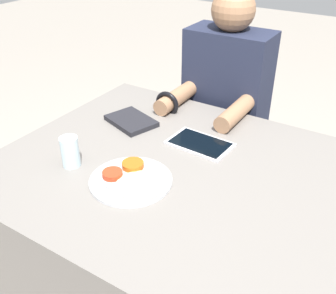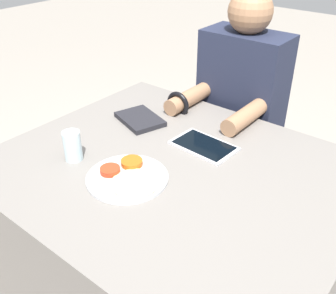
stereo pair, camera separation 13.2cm
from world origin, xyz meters
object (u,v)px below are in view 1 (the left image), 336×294
at_px(thali_tray, 131,179).
at_px(person_diner, 223,127).
at_px(red_notebook, 131,121).
at_px(tablet_device, 200,144).
at_px(drinking_glass, 70,152).

distance_m(thali_tray, person_diner, 0.80).
height_order(thali_tray, red_notebook, thali_tray).
distance_m(thali_tray, red_notebook, 0.40).
distance_m(thali_tray, tablet_device, 0.33).
relative_size(thali_tray, tablet_device, 1.12).
bearing_deg(drinking_glass, thali_tray, 7.42).
xyz_separation_m(tablet_device, person_diner, (-0.11, 0.46, -0.17)).
relative_size(thali_tray, drinking_glass, 2.50).
height_order(thali_tray, drinking_glass, drinking_glass).
relative_size(red_notebook, person_diner, 0.19).
xyz_separation_m(thali_tray, drinking_glass, (-0.23, -0.03, 0.04)).
xyz_separation_m(red_notebook, drinking_glass, (0.01, -0.35, 0.04)).
height_order(red_notebook, tablet_device, red_notebook).
bearing_deg(tablet_device, person_diner, 103.65).
xyz_separation_m(red_notebook, person_diner, (0.20, 0.46, -0.18)).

